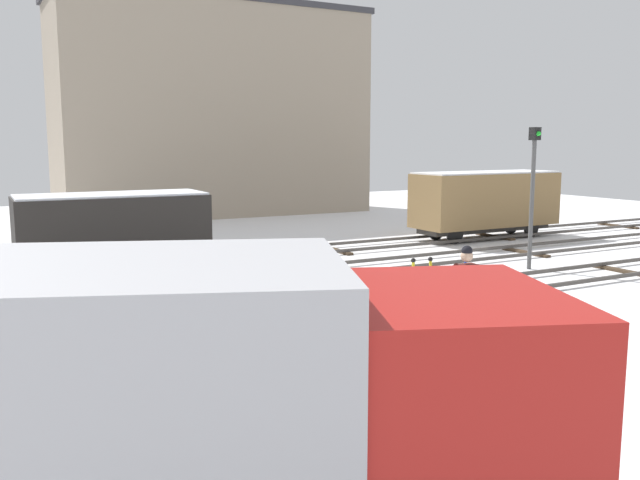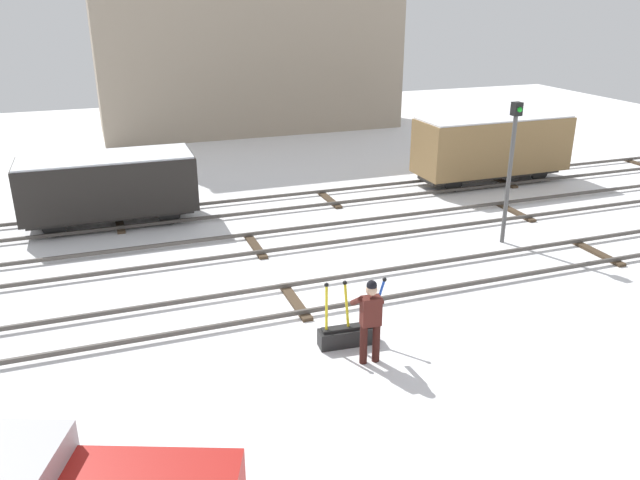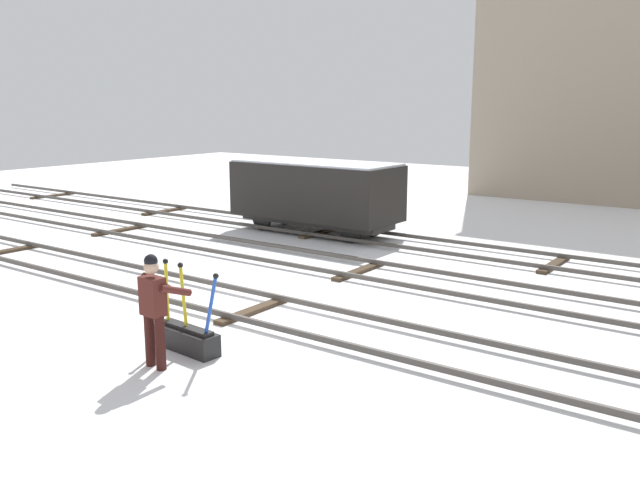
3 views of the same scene
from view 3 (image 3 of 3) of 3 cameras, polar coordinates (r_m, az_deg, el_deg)
The scene contains 7 objects.
ground_plane at distance 12.93m, azimuth -5.65°, elevation -6.13°, with size 60.00×60.00×0.00m, color white.
track_main_line at distance 12.90m, azimuth -5.66°, elevation -5.67°, with size 44.00×1.94×0.18m.
track_siding_near at distance 15.77m, azimuth 3.33°, elevation -2.42°, with size 44.00×1.94×0.18m.
track_siding_far at distance 18.61m, azimuth 8.88°, elevation -0.38°, with size 44.00×1.94×0.18m.
switch_lever_frame at distance 11.09m, azimuth -11.25°, elevation -8.02°, with size 1.42×0.45×1.45m.
rail_worker at distance 10.30m, azimuth -13.90°, elevation -5.30°, with size 0.57×0.66×1.76m.
freight_car_mid_siding at distance 20.33m, azimuth -0.38°, elevation 4.12°, with size 5.16×2.13×2.20m.
Camera 3 is at (8.20, -9.19, 3.93)m, focal length 37.61 mm.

